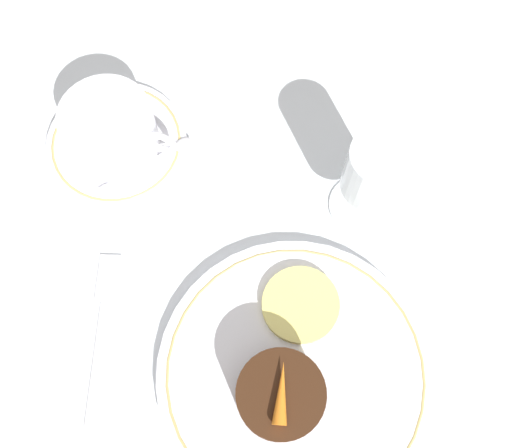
{
  "coord_description": "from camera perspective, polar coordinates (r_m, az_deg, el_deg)",
  "views": [
    {
      "loc": [
        -0.02,
        -0.12,
        0.6
      ],
      "look_at": [
        -0.08,
        0.08,
        0.04
      ],
      "focal_mm": 42.0,
      "sensor_mm": 36.0,
      "label": 1
    }
  ],
  "objects": [
    {
      "name": "spoon",
      "position": [
        0.66,
        -9.38,
        6.15
      ],
      "size": [
        0.08,
        0.09,
        0.0
      ],
      "color": "silver",
      "rests_on": "saucer"
    },
    {
      "name": "saucer",
      "position": [
        0.69,
        -13.11,
        7.45
      ],
      "size": [
        0.16,
        0.16,
        0.01
      ],
      "color": "white",
      "rests_on": "ground_plane"
    },
    {
      "name": "dessert_cake",
      "position": [
        0.56,
        2.31,
        -16.01
      ],
      "size": [
        0.08,
        0.08,
        0.05
      ],
      "color": "#381E0F",
      "rests_on": "dinner_plate"
    },
    {
      "name": "wine_glass",
      "position": [
        0.58,
        11.22,
        4.65
      ],
      "size": [
        0.07,
        0.07,
        0.12
      ],
      "color": "silver",
      "rests_on": "ground_plane"
    },
    {
      "name": "ground_plane",
      "position": [
        0.61,
        4.79,
        -10.18
      ],
      "size": [
        3.0,
        3.0,
        0.0
      ],
      "primitive_type": "plane",
      "color": "white"
    },
    {
      "name": "fork",
      "position": [
        0.63,
        -14.41,
        -8.55
      ],
      "size": [
        0.06,
        0.17,
        0.01
      ],
      "color": "silver",
      "rests_on": "ground_plane"
    },
    {
      "name": "pineapple_slice",
      "position": [
        0.59,
        4.26,
        -7.67
      ],
      "size": [
        0.08,
        0.08,
        0.01
      ],
      "color": "#EFE075",
      "rests_on": "dinner_plate"
    },
    {
      "name": "carrot_garnish",
      "position": [
        0.53,
        2.44,
        -15.77
      ],
      "size": [
        0.02,
        0.05,
        0.01
      ],
      "color": "orange",
      "rests_on": "dessert_cake"
    },
    {
      "name": "coffee_cup",
      "position": [
        0.65,
        -13.68,
        8.76
      ],
      "size": [
        0.12,
        0.1,
        0.06
      ],
      "color": "white",
      "rests_on": "saucer"
    },
    {
      "name": "dinner_plate",
      "position": [
        0.59,
        4.14,
        -14.14
      ],
      "size": [
        0.27,
        0.27,
        0.01
      ],
      "color": "white",
      "rests_on": "ground_plane"
    }
  ]
}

